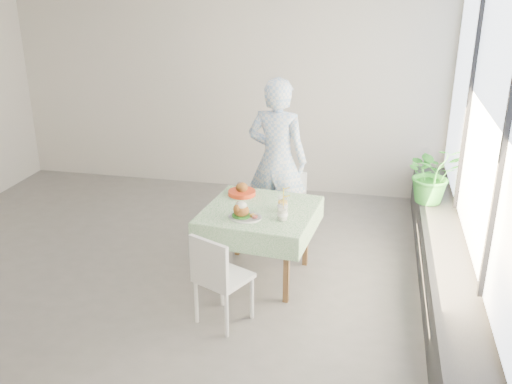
% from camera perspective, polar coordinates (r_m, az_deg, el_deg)
% --- Properties ---
extents(floor, '(6.00, 6.00, 0.00)m').
position_cam_1_polar(floor, '(6.14, -9.07, -7.24)').
color(floor, '#605D5B').
rests_on(floor, ground).
extents(wall_back, '(6.00, 0.02, 2.80)m').
position_cam_1_polar(wall_back, '(7.92, -3.17, 10.31)').
color(wall_back, beige).
rests_on(wall_back, ground).
extents(wall_right, '(0.02, 5.00, 2.80)m').
position_cam_1_polar(wall_right, '(5.31, 21.86, 3.25)').
color(wall_right, beige).
rests_on(wall_right, ground).
extents(window_pane, '(0.01, 4.80, 2.18)m').
position_cam_1_polar(window_pane, '(5.24, 21.90, 5.87)').
color(window_pane, '#D1E0F9').
rests_on(window_pane, ground).
extents(window_ledge, '(0.40, 4.80, 0.50)m').
position_cam_1_polar(window_ledge, '(5.71, 18.29, -7.60)').
color(window_ledge, black).
rests_on(window_ledge, ground).
extents(cafe_table, '(1.14, 1.14, 0.74)m').
position_cam_1_polar(cafe_table, '(5.66, 0.39, -4.32)').
color(cafe_table, brown).
rests_on(cafe_table, ground).
extents(chair_far, '(0.39, 0.39, 0.79)m').
position_cam_1_polar(chair_far, '(6.49, 3.07, -2.94)').
color(chair_far, white).
rests_on(chair_far, ground).
extents(chair_near, '(0.54, 0.54, 0.86)m').
position_cam_1_polar(chair_near, '(5.06, -3.32, -10.24)').
color(chair_near, white).
rests_on(chair_near, ground).
extents(diner, '(0.73, 0.53, 1.86)m').
position_cam_1_polar(diner, '(6.36, 2.13, 3.19)').
color(diner, '#90B7E7').
rests_on(diner, ground).
extents(main_dish, '(0.32, 0.32, 0.16)m').
position_cam_1_polar(main_dish, '(5.32, -1.30, -2.09)').
color(main_dish, white).
rests_on(main_dish, cafe_table).
extents(juice_cup_orange, '(0.10, 0.10, 0.29)m').
position_cam_1_polar(juice_cup_orange, '(5.47, 2.68, -1.27)').
color(juice_cup_orange, white).
rests_on(juice_cup_orange, cafe_table).
extents(juice_cup_lemonade, '(0.10, 0.10, 0.29)m').
position_cam_1_polar(juice_cup_lemonade, '(5.28, 2.67, -2.12)').
color(juice_cup_lemonade, white).
rests_on(juice_cup_lemonade, cafe_table).
extents(second_dish, '(0.28, 0.28, 0.13)m').
position_cam_1_polar(second_dish, '(5.87, -1.42, 0.07)').
color(second_dish, red).
rests_on(second_dish, cafe_table).
extents(potted_plant, '(0.73, 0.68, 0.66)m').
position_cam_1_polar(potted_plant, '(6.53, 17.25, 1.76)').
color(potted_plant, '#2A802B').
rests_on(potted_plant, window_ledge).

